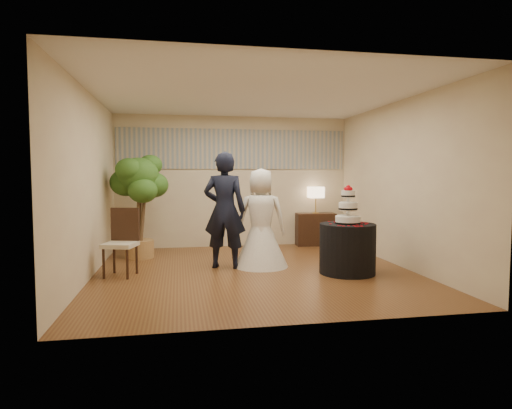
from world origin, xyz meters
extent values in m
cube|color=brown|center=(0.00, 0.00, 0.00)|extent=(5.00, 5.00, 0.00)
cube|color=white|center=(0.00, 0.00, 2.80)|extent=(5.00, 5.00, 0.00)
cube|color=beige|center=(0.00, 2.50, 1.40)|extent=(5.00, 0.06, 2.80)
cube|color=beige|center=(0.00, -2.50, 1.40)|extent=(5.00, 0.06, 2.80)
cube|color=beige|center=(-2.50, 0.00, 1.40)|extent=(0.06, 5.00, 2.80)
cube|color=beige|center=(2.50, 0.00, 1.40)|extent=(0.06, 5.00, 2.80)
cube|color=gray|center=(0.00, 2.48, 2.10)|extent=(4.90, 0.02, 0.85)
imported|color=black|center=(-0.44, 0.36, 0.96)|extent=(0.81, 0.64, 1.93)
imported|color=white|center=(0.18, 0.34, 0.83)|extent=(1.07, 1.07, 1.66)
cylinder|color=black|center=(1.42, -0.40, 0.39)|extent=(1.04, 1.04, 0.79)
cube|color=black|center=(1.77, 2.28, 0.35)|extent=(0.88, 0.44, 0.71)
camera|label=1|loc=(-1.19, -6.69, 1.55)|focal=30.00mm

